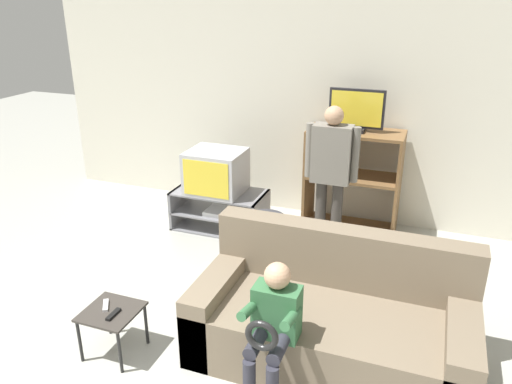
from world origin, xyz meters
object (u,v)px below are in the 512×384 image
object	(u,v)px
remote_control_white	(106,305)
person_seated_child	(272,324)
television_flat	(356,112)
couch	(332,321)
remote_control_black	(113,314)
person_standing_adult	(331,167)
tv_stand	(220,210)
media_shelf	(352,180)
folding_stool	(266,231)
snack_table	(112,316)
television_main	(216,171)

from	to	relation	value
remote_control_white	person_seated_child	bearing A→B (deg)	-35.32
television_flat	couch	size ratio (longest dim) A/B	0.30
remote_control_black	person_standing_adult	world-z (taller)	person_standing_adult
remote_control_black	person_seated_child	bearing A→B (deg)	1.23
tv_stand	media_shelf	distance (m)	1.53
folding_stool	snack_table	distance (m)	1.50
folding_stool	couch	world-z (taller)	couch
media_shelf	snack_table	distance (m)	3.02
tv_stand	folding_stool	distance (m)	1.33
snack_table	remote_control_white	world-z (taller)	remote_control_white
tv_stand	remote_control_black	xyz separation A→B (m)	(0.19, -2.26, 0.16)
tv_stand	person_standing_adult	distance (m)	1.45
television_flat	person_standing_adult	distance (m)	0.74
person_standing_adult	television_main	bearing A→B (deg)	176.04
person_seated_child	television_flat	bearing A→B (deg)	90.06
folding_stool	remote_control_black	xyz separation A→B (m)	(-0.70, -1.33, -0.17)
tv_stand	couch	distance (m)	2.37
snack_table	person_standing_adult	xyz separation A→B (m)	(1.13, 2.13, 0.61)
television_main	person_seated_child	size ratio (longest dim) A/B	0.62
television_main	media_shelf	size ratio (longest dim) A/B	0.53
media_shelf	television_main	bearing A→B (deg)	-159.98
folding_stool	tv_stand	bearing A→B (deg)	133.32
tv_stand	folding_stool	xyz separation A→B (m)	(0.89, -0.94, 0.33)
remote_control_black	person_seated_child	distance (m)	1.21
person_standing_adult	remote_control_black	bearing A→B (deg)	-116.33
television_main	person_standing_adult	size ratio (longest dim) A/B	0.39
television_main	remote_control_black	world-z (taller)	television_main
media_shelf	couch	distance (m)	2.24
folding_stool	remote_control_black	world-z (taller)	folding_stool
television_main	person_seated_child	xyz separation A→B (m)	(1.41, -2.24, -0.10)
folding_stool	couch	xyz separation A→B (m)	(0.77, -0.75, -0.25)
tv_stand	person_seated_child	bearing A→B (deg)	-58.31
media_shelf	couch	xyz separation A→B (m)	(0.27, -2.21, -0.29)
media_shelf	person_standing_adult	world-z (taller)	person_standing_adult
folding_stool	person_seated_child	xyz separation A→B (m)	(0.50, -1.30, 0.03)
tv_stand	couch	world-z (taller)	couch
media_shelf	snack_table	bearing A→B (deg)	-114.61
television_main	person_standing_adult	xyz separation A→B (m)	(1.29, -0.09, 0.24)
television_main	remote_control_white	distance (m)	2.21
television_main	snack_table	size ratio (longest dim) A/B	1.55
media_shelf	television_flat	bearing A→B (deg)	-122.11
person_standing_adult	remote_control_white	bearing A→B (deg)	-119.60
media_shelf	remote_control_white	xyz separation A→B (m)	(-1.32, -2.71, -0.21)
person_standing_adult	person_seated_child	distance (m)	2.18
media_shelf	person_standing_adult	xyz separation A→B (m)	(-0.13, -0.61, 0.34)
folding_stool	person_standing_adult	distance (m)	1.00
person_standing_adult	television_flat	bearing A→B (deg)	79.04
television_main	person_seated_child	world-z (taller)	person_seated_child
television_main	folding_stool	world-z (taller)	television_main
tv_stand	media_shelf	xyz separation A→B (m)	(1.39, 0.52, 0.37)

